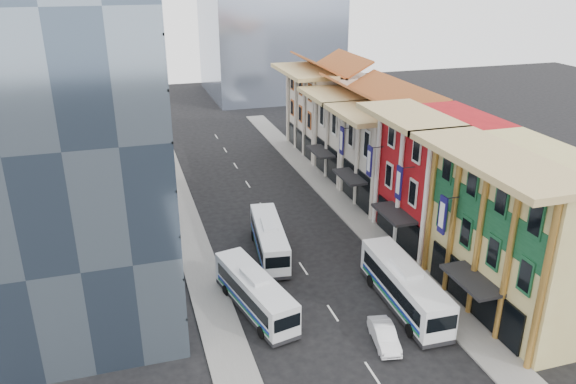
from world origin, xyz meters
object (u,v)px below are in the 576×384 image
object	(u,v)px
office_tower	(73,101)
bus_left_far	(269,238)
sedan_right	(384,335)
bus_left_near	(255,292)
bus_right	(404,286)
shophouse_tan	(528,235)

from	to	relation	value
office_tower	bus_left_far	bearing A→B (deg)	-2.44
bus_left_far	sedan_right	distance (m)	15.44
bus_left_near	sedan_right	xyz separation A→B (m)	(7.55, -6.56, -0.93)
office_tower	bus_left_near	distance (m)	19.78
bus_right	sedan_right	world-z (taller)	bus_right
shophouse_tan	bus_right	distance (m)	9.77
bus_right	sedan_right	xyz separation A→B (m)	(-3.45, -3.78, -1.11)
shophouse_tan	bus_right	xyz separation A→B (m)	(-8.50, 2.31, -4.22)
office_tower	bus_left_near	world-z (taller)	office_tower
bus_left_near	bus_right	bearing A→B (deg)	-26.48
shophouse_tan	office_tower	distance (m)	35.19
bus_left_near	bus_right	size ratio (longest dim) A/B	0.90
shophouse_tan	sedan_right	world-z (taller)	shophouse_tan
bus_right	office_tower	bearing A→B (deg)	154.02
bus_left_near	bus_left_far	size ratio (longest dim) A/B	0.99
bus_left_far	sedan_right	size ratio (longest dim) A/B	2.48
office_tower	sedan_right	world-z (taller)	office_tower
shophouse_tan	bus_left_far	world-z (taller)	shophouse_tan
office_tower	sedan_right	bearing A→B (deg)	-39.08
office_tower	bus_left_near	xyz separation A→B (m)	(11.50, -8.91, -13.40)
shophouse_tan	sedan_right	distance (m)	13.17
shophouse_tan	bus_left_near	xyz separation A→B (m)	(-19.50, 5.09, -4.40)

